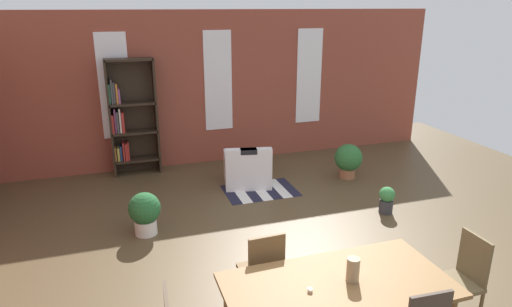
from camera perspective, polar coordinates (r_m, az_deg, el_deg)
ground_plane at (r=5.44m, az=7.52°, el=-16.15°), size 11.95×11.95×0.00m
back_wall_brick at (r=9.04m, az=-4.91°, el=8.27°), size 9.35×0.12×2.99m
window_pane_0 at (r=8.71m, az=-17.51°, el=8.11°), size 0.55×0.02×1.94m
window_pane_1 at (r=8.95m, az=-4.83°, el=9.13°), size 0.55×0.02×1.94m
window_pane_2 at (r=9.58m, az=6.74°, el=9.68°), size 0.55×0.02×1.94m
dining_table at (r=4.22m, az=10.35°, el=-16.72°), size 2.02×1.02×0.73m
vase_on_table at (r=4.18m, az=12.21°, el=-14.21°), size 0.12×0.12×0.22m
tealight_candle_0 at (r=4.04m, az=6.87°, el=-16.84°), size 0.04×0.04×0.03m
dining_chair_head_right at (r=5.03m, az=24.71°, el=-14.04°), size 0.40×0.40×0.95m
dining_chair_far_left at (r=4.71m, az=0.86°, el=-14.54°), size 0.41×0.41×0.95m
bookshelf_tall at (r=8.65m, az=-15.76°, el=4.35°), size 0.87×0.32×2.17m
armchair_white at (r=8.01m, az=-1.12°, el=-2.04°), size 0.95×0.95×0.75m
potted_plant_by_shelf at (r=7.23m, az=16.25°, el=-5.59°), size 0.24×0.24×0.43m
potted_plant_corner at (r=8.46m, az=11.64°, el=-0.73°), size 0.51×0.51×0.64m
potted_plant_window at (r=6.47m, az=-13.94°, el=-7.19°), size 0.45×0.45×0.62m
striped_rug at (r=7.82m, az=0.54°, el=-4.72°), size 1.23×0.87×0.01m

